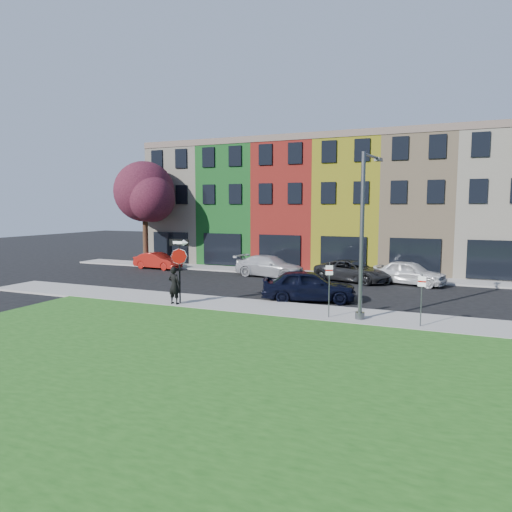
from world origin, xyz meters
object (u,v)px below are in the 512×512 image
at_px(sedan_near, 308,286).
at_px(street_lamp, 363,236).
at_px(man, 174,285).
at_px(stop_sign, 179,258).

bearing_deg(sedan_near, street_lamp, -149.80).
relative_size(man, street_lamp, 0.26).
height_order(stop_sign, man, stop_sign).
height_order(stop_sign, street_lamp, street_lamp).
xyz_separation_m(man, sedan_near, (5.86, 3.78, -0.23)).
bearing_deg(sedan_near, stop_sign, 105.74).
bearing_deg(man, street_lamp, -168.89).
bearing_deg(stop_sign, man, -132.39).
height_order(man, sedan_near, man).
bearing_deg(man, sedan_near, -140.09).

